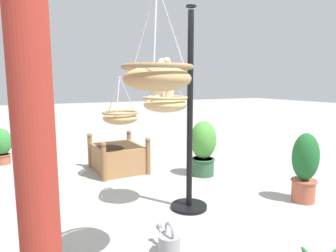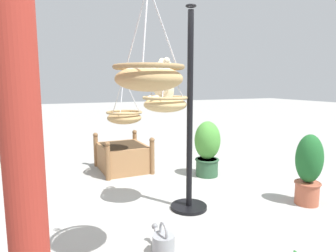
{
  "view_description": "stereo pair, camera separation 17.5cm",
  "coord_description": "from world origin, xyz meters",
  "px_view_note": "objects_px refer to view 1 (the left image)",
  "views": [
    {
      "loc": [
        -3.11,
        1.57,
        1.52
      ],
      "look_at": [
        0.0,
        0.02,
        1.01
      ],
      "focal_mm": 31.58,
      "sensor_mm": 36.0,
      "label": 1
    },
    {
      "loc": [
        -3.18,
        1.41,
        1.52
      ],
      "look_at": [
        0.0,
        0.02,
        1.01
      ],
      "focal_mm": 31.58,
      "sensor_mm": 36.0,
      "label": 2
    }
  ],
  "objects_px": {
    "teddy_bear": "(163,84)",
    "potted_plant_bushy_green": "(305,167)",
    "hanging_basket_with_teddy": "(165,103)",
    "potted_plant_conical_shrub": "(203,147)",
    "display_pole_central": "(190,150)",
    "greenhouse_pillar_right": "(31,93)",
    "hanging_basket_left_high": "(157,76)",
    "watering_can": "(169,243)",
    "wooden_planter_box": "(118,157)",
    "hanging_basket_right_low": "(120,117)",
    "potted_plant_trailing_ivy": "(2,145)"
  },
  "relations": [
    {
      "from": "teddy_bear",
      "to": "potted_plant_bushy_green",
      "type": "relative_size",
      "value": 0.58
    },
    {
      "from": "hanging_basket_with_teddy",
      "to": "teddy_bear",
      "type": "relative_size",
      "value": 1.14
    },
    {
      "from": "hanging_basket_with_teddy",
      "to": "potted_plant_conical_shrub",
      "type": "xyz_separation_m",
      "value": [
        0.88,
        -1.12,
        -0.81
      ]
    },
    {
      "from": "display_pole_central",
      "to": "greenhouse_pillar_right",
      "type": "xyz_separation_m",
      "value": [
        -1.15,
        1.71,
        0.73
      ]
    },
    {
      "from": "greenhouse_pillar_right",
      "to": "hanging_basket_left_high",
      "type": "bearing_deg",
      "value": -76.07
    },
    {
      "from": "display_pole_central",
      "to": "teddy_bear",
      "type": "relative_size",
      "value": 4.58
    },
    {
      "from": "hanging_basket_with_teddy",
      "to": "teddy_bear",
      "type": "xyz_separation_m",
      "value": [
        -0.0,
        0.02,
        0.22
      ]
    },
    {
      "from": "display_pole_central",
      "to": "potted_plant_conical_shrub",
      "type": "xyz_separation_m",
      "value": [
        1.03,
        -0.87,
        -0.26
      ]
    },
    {
      "from": "potted_plant_conical_shrub",
      "to": "watering_can",
      "type": "xyz_separation_m",
      "value": [
        -1.79,
        1.53,
        -0.37
      ]
    },
    {
      "from": "wooden_planter_box",
      "to": "potted_plant_conical_shrub",
      "type": "distance_m",
      "value": 1.49
    },
    {
      "from": "hanging_basket_left_high",
      "to": "potted_plant_conical_shrub",
      "type": "bearing_deg",
      "value": -41.08
    },
    {
      "from": "teddy_bear",
      "to": "hanging_basket_right_low",
      "type": "relative_size",
      "value": 0.7
    },
    {
      "from": "display_pole_central",
      "to": "potted_plant_conical_shrub",
      "type": "distance_m",
      "value": 1.37
    },
    {
      "from": "display_pole_central",
      "to": "teddy_bear",
      "type": "distance_m",
      "value": 0.84
    },
    {
      "from": "wooden_planter_box",
      "to": "potted_plant_conical_shrub",
      "type": "relative_size",
      "value": 1.1
    },
    {
      "from": "hanging_basket_with_teddy",
      "to": "teddy_bear",
      "type": "distance_m",
      "value": 0.23
    },
    {
      "from": "greenhouse_pillar_right",
      "to": "wooden_planter_box",
      "type": "bearing_deg",
      "value": -24.55
    },
    {
      "from": "wooden_planter_box",
      "to": "potted_plant_conical_shrub",
      "type": "xyz_separation_m",
      "value": [
        -0.88,
        -1.18,
        0.22
      ]
    },
    {
      "from": "display_pole_central",
      "to": "hanging_basket_right_low",
      "type": "relative_size",
      "value": 3.21
    },
    {
      "from": "potted_plant_bushy_green",
      "to": "potted_plant_trailing_ivy",
      "type": "xyz_separation_m",
      "value": [
        3.76,
        3.56,
        -0.1
      ]
    },
    {
      "from": "hanging_basket_right_low",
      "to": "potted_plant_conical_shrub",
      "type": "height_order",
      "value": "hanging_basket_right_low"
    },
    {
      "from": "hanging_basket_left_high",
      "to": "greenhouse_pillar_right",
      "type": "distance_m",
      "value": 0.9
    },
    {
      "from": "hanging_basket_with_teddy",
      "to": "hanging_basket_right_low",
      "type": "height_order",
      "value": "hanging_basket_with_teddy"
    },
    {
      "from": "display_pole_central",
      "to": "potted_plant_bushy_green",
      "type": "height_order",
      "value": "display_pole_central"
    },
    {
      "from": "watering_can",
      "to": "display_pole_central",
      "type": "bearing_deg",
      "value": -40.74
    },
    {
      "from": "hanging_basket_with_teddy",
      "to": "potted_plant_bushy_green",
      "type": "relative_size",
      "value": 0.66
    },
    {
      "from": "hanging_basket_right_low",
      "to": "watering_can",
      "type": "xyz_separation_m",
      "value": [
        -2.26,
        0.28,
        -0.88
      ]
    },
    {
      "from": "teddy_bear",
      "to": "potted_plant_bushy_green",
      "type": "bearing_deg",
      "value": -110.19
    },
    {
      "from": "potted_plant_conical_shrub",
      "to": "watering_can",
      "type": "bearing_deg",
      "value": 139.52
    },
    {
      "from": "potted_plant_bushy_green",
      "to": "watering_can",
      "type": "bearing_deg",
      "value": 97.91
    },
    {
      "from": "teddy_bear",
      "to": "hanging_basket_right_low",
      "type": "height_order",
      "value": "teddy_bear"
    },
    {
      "from": "hanging_basket_with_teddy",
      "to": "potted_plant_trailing_ivy",
      "type": "relative_size",
      "value": 0.88
    },
    {
      "from": "hanging_basket_right_low",
      "to": "potted_plant_conical_shrub",
      "type": "bearing_deg",
      "value": -110.52
    },
    {
      "from": "hanging_basket_right_low",
      "to": "potted_plant_trailing_ivy",
      "type": "bearing_deg",
      "value": 44.56
    },
    {
      "from": "hanging_basket_left_high",
      "to": "greenhouse_pillar_right",
      "type": "bearing_deg",
      "value": 103.93
    },
    {
      "from": "display_pole_central",
      "to": "hanging_basket_with_teddy",
      "type": "xyz_separation_m",
      "value": [
        0.15,
        0.25,
        0.55
      ]
    },
    {
      "from": "greenhouse_pillar_right",
      "to": "watering_can",
      "type": "relative_size",
      "value": 8.64
    },
    {
      "from": "greenhouse_pillar_right",
      "to": "potted_plant_conical_shrub",
      "type": "xyz_separation_m",
      "value": [
        2.18,
        -2.58,
        -0.99
      ]
    },
    {
      "from": "teddy_bear",
      "to": "potted_plant_bushy_green",
      "type": "height_order",
      "value": "teddy_bear"
    },
    {
      "from": "greenhouse_pillar_right",
      "to": "display_pole_central",
      "type": "bearing_deg",
      "value": -56.01
    },
    {
      "from": "potted_plant_bushy_green",
      "to": "hanging_basket_with_teddy",
      "type": "bearing_deg",
      "value": 69.55
    },
    {
      "from": "wooden_planter_box",
      "to": "potted_plant_conical_shrub",
      "type": "height_order",
      "value": "potted_plant_conical_shrub"
    },
    {
      "from": "hanging_basket_right_low",
      "to": "greenhouse_pillar_right",
      "type": "xyz_separation_m",
      "value": [
        -2.65,
        1.33,
        0.47
      ]
    },
    {
      "from": "teddy_bear",
      "to": "hanging_basket_left_high",
      "type": "relative_size",
      "value": 0.68
    },
    {
      "from": "watering_can",
      "to": "teddy_bear",
      "type": "bearing_deg",
      "value": -22.83
    },
    {
      "from": "hanging_basket_with_teddy",
      "to": "greenhouse_pillar_right",
      "type": "xyz_separation_m",
      "value": [
        -1.3,
        1.46,
        0.18
      ]
    },
    {
      "from": "hanging_basket_right_low",
      "to": "watering_can",
      "type": "distance_m",
      "value": 2.45
    },
    {
      "from": "potted_plant_trailing_ivy",
      "to": "hanging_basket_left_high",
      "type": "bearing_deg",
      "value": -162.94
    },
    {
      "from": "potted_plant_conical_shrub",
      "to": "potted_plant_trailing_ivy",
      "type": "bearing_deg",
      "value": 53.17
    },
    {
      "from": "hanging_basket_left_high",
      "to": "potted_plant_conical_shrub",
      "type": "xyz_separation_m",
      "value": [
        1.97,
        -1.71,
        -1.1
      ]
    }
  ]
}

